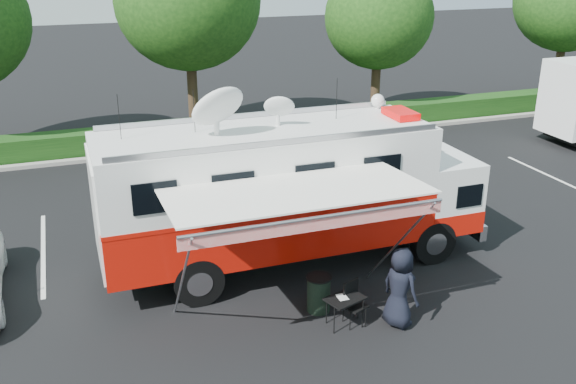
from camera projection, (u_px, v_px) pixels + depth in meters
name	position (u px, v px, depth m)	size (l,w,h in m)	color
ground_plane	(294.00, 263.00, 17.61)	(120.00, 120.00, 0.00)	black
back_border	(216.00, 23.00, 27.48)	(60.00, 6.14, 8.87)	#9E998E
stall_lines	(246.00, 223.00, 20.08)	(24.12, 5.50, 0.01)	silver
command_truck	(291.00, 192.00, 16.82)	(10.23, 2.82, 4.92)	black
awning	(298.00, 197.00, 13.58)	(5.59, 2.87, 3.37)	white
person	(397.00, 324.00, 14.77)	(0.94, 0.61, 1.92)	black
folding_table	(345.00, 300.00, 14.48)	(1.00, 0.84, 0.73)	black
folding_chair	(353.00, 299.00, 14.65)	(0.63, 0.67, 1.01)	black
trash_bin	(319.00, 293.00, 15.17)	(0.60, 0.60, 0.90)	black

